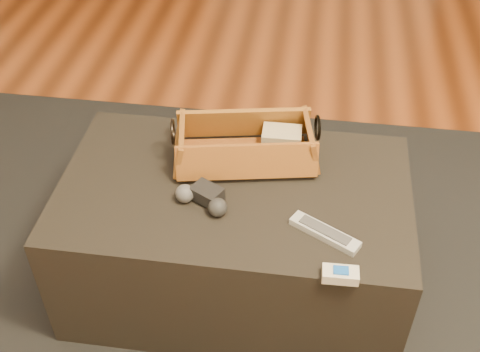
# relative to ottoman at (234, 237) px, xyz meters

# --- Properties ---
(floor) EXTENTS (5.00, 5.50, 0.01)m
(floor) POSITION_rel_ottoman_xyz_m (0.08, 0.01, -0.23)
(floor) COLOR brown
(floor) RESTS_ON ground
(area_rug) EXTENTS (2.60, 2.00, 0.01)m
(area_rug) POSITION_rel_ottoman_xyz_m (0.00, -0.05, -0.22)
(area_rug) COLOR black
(area_rug) RESTS_ON floor
(ottoman) EXTENTS (1.00, 0.60, 0.42)m
(ottoman) POSITION_rel_ottoman_xyz_m (0.00, 0.00, 0.00)
(ottoman) COLOR black
(ottoman) RESTS_ON area_rug
(tv_remote) EXTENTS (0.23, 0.11, 0.02)m
(tv_remote) POSITION_rel_ottoman_xyz_m (-0.00, 0.11, 0.24)
(tv_remote) COLOR black
(tv_remote) RESTS_ON wicker_basket
(cloth_bundle) EXTENTS (0.12, 0.08, 0.06)m
(cloth_bundle) POSITION_rel_ottoman_xyz_m (0.12, 0.18, 0.26)
(cloth_bundle) COLOR #C7B08A
(cloth_bundle) RESTS_ON wicker_basket
(wicker_basket) EXTENTS (0.45, 0.29, 0.15)m
(wicker_basket) POSITION_rel_ottoman_xyz_m (0.02, 0.13, 0.26)
(wicker_basket) COLOR #A85C26
(wicker_basket) RESTS_ON ottoman
(game_controller) EXTENTS (0.17, 0.13, 0.05)m
(game_controller) POSITION_rel_ottoman_xyz_m (-0.07, -0.08, 0.24)
(game_controller) COLOR black
(game_controller) RESTS_ON ottoman
(silver_remote) EXTENTS (0.19, 0.13, 0.02)m
(silver_remote) POSITION_rel_ottoman_xyz_m (0.26, -0.15, 0.22)
(silver_remote) COLOR silver
(silver_remote) RESTS_ON ottoman
(cream_gadget) EXTENTS (0.09, 0.05, 0.03)m
(cream_gadget) POSITION_rel_ottoman_xyz_m (0.30, -0.29, 0.22)
(cream_gadget) COLOR beige
(cream_gadget) RESTS_ON ottoman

